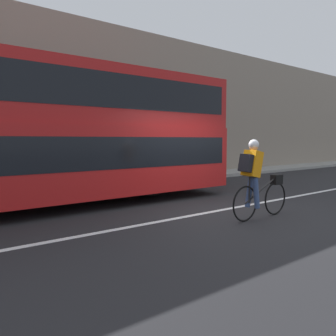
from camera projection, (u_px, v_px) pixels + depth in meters
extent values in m
plane|color=#232326|center=(221.00, 212.00, 7.75)|extent=(80.00, 80.00, 0.00)
cube|color=silver|center=(217.00, 211.00, 7.83)|extent=(50.00, 0.14, 0.01)
cube|color=gray|center=(111.00, 183.00, 12.23)|extent=(60.00, 1.67, 0.14)
cube|color=gray|center=(98.00, 104.00, 12.75)|extent=(60.00, 0.30, 6.21)
cylinder|color=black|center=(151.00, 180.00, 9.97)|extent=(0.97, 0.30, 0.97)
cube|color=#B21919|center=(42.00, 161.00, 7.98)|extent=(10.37, 2.50, 1.76)
cube|color=black|center=(42.00, 153.00, 7.97)|extent=(9.95, 2.52, 0.77)
cube|color=#B21919|center=(40.00, 94.00, 7.84)|extent=(10.37, 2.40, 1.47)
cube|color=black|center=(40.00, 91.00, 7.84)|extent=(9.95, 2.42, 0.83)
torus|color=black|center=(275.00, 198.00, 7.40)|extent=(0.75, 0.04, 0.75)
torus|color=black|center=(245.00, 204.00, 6.78)|extent=(0.75, 0.04, 0.75)
cylinder|color=black|center=(261.00, 190.00, 7.07)|extent=(1.05, 0.03, 0.51)
cylinder|color=black|center=(249.00, 190.00, 6.83)|extent=(0.03, 0.03, 0.56)
cube|color=black|center=(277.00, 179.00, 7.38)|extent=(0.26, 0.16, 0.22)
cube|color=orange|center=(252.00, 164.00, 6.82)|extent=(0.37, 0.32, 0.58)
cube|color=black|center=(246.00, 163.00, 6.70)|extent=(0.21, 0.26, 0.38)
cylinder|color=#384C7A|center=(249.00, 192.00, 6.97)|extent=(0.22, 0.11, 0.68)
cylinder|color=#384C7A|center=(256.00, 193.00, 6.83)|extent=(0.20, 0.11, 0.68)
sphere|color=tan|center=(254.00, 147.00, 6.82)|extent=(0.19, 0.19, 0.19)
sphere|color=silver|center=(254.00, 144.00, 6.81)|extent=(0.21, 0.21, 0.21)
cylinder|color=#262628|center=(86.00, 171.00, 11.53)|extent=(0.45, 0.45, 0.92)
cylinder|color=#59595B|center=(201.00, 148.00, 14.75)|extent=(0.07, 0.07, 2.37)
cube|color=white|center=(202.00, 127.00, 14.63)|extent=(0.36, 0.02, 0.36)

